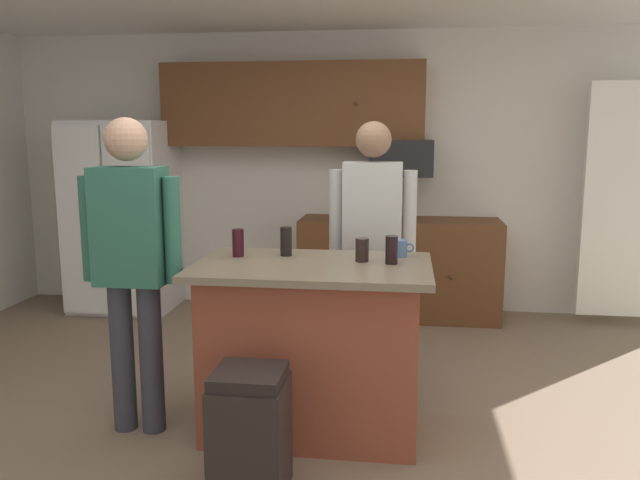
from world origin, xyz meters
TOP-DOWN VIEW (x-y plane):
  - floor at (0.00, 0.00)m, footprint 7.04×7.04m
  - back_wall at (0.00, 2.80)m, footprint 6.40×0.10m
  - french_door_window_panel at (2.60, 2.40)m, footprint 0.90×0.06m
  - cabinet_run_upper at (-0.40, 2.60)m, footprint 2.40×0.38m
  - cabinet_run_lower at (0.60, 2.48)m, footprint 1.80×0.63m
  - refrigerator at (-2.00, 2.38)m, footprint 0.91×0.76m
  - microwave_over_range at (0.60, 2.50)m, footprint 0.56×0.40m
  - kitchen_island at (0.15, 0.12)m, footprint 1.30×0.84m
  - person_elder_center at (0.44, 0.86)m, footprint 0.57×0.23m
  - person_guest_left at (-0.84, -0.02)m, footprint 0.57×0.23m
  - glass_pilsner at (0.41, 0.22)m, footprint 0.08×0.08m
  - mug_blue_stoneware at (0.62, 0.39)m, footprint 0.13×0.09m
  - glass_dark_ale at (0.58, 0.17)m, footprint 0.07×0.07m
  - glass_short_whisky at (-0.31, 0.26)m, footprint 0.07×0.07m
  - glass_stout_tall at (-0.04, 0.32)m, footprint 0.07×0.07m
  - trash_bin at (-0.05, -0.57)m, footprint 0.34×0.34m

SIDE VIEW (x-z plane):
  - floor at x=0.00m, z-range 0.00..0.00m
  - trash_bin at x=-0.05m, z-range 0.00..0.61m
  - cabinet_run_lower at x=0.60m, z-range 0.00..0.90m
  - kitchen_island at x=0.15m, z-range 0.01..0.98m
  - refrigerator at x=-2.00m, z-range 0.00..1.78m
  - person_elder_center at x=0.44m, z-range 0.14..1.90m
  - mug_blue_stoneware at x=0.62m, z-range 0.97..1.07m
  - person_guest_left at x=-0.84m, z-range 0.14..1.91m
  - glass_pilsner at x=0.41m, z-range 0.97..1.10m
  - glass_dark_ale at x=0.58m, z-range 0.97..1.13m
  - glass_short_whisky at x=-0.31m, z-range 0.97..1.13m
  - glass_stout_tall at x=-0.04m, z-range 0.97..1.14m
  - french_door_window_panel at x=2.60m, z-range 0.10..2.10m
  - back_wall at x=0.00m, z-range 0.00..2.60m
  - microwave_over_range at x=0.60m, z-range 1.29..1.61m
  - cabinet_run_upper at x=-0.40m, z-range 1.55..2.30m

